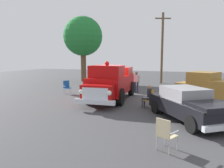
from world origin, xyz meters
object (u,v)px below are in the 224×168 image
object	(u,v)px
lawn_chair_spare	(67,86)
utility_pole	(162,47)
lawn_chair_near_truck	(150,98)
classic_hot_rod	(189,104)
spectator_standing	(136,81)
parked_pickup	(218,87)
vintage_fire_truck	(111,82)
spectator_seated	(148,96)
oak_tree_left	(83,37)
lawn_chair_by_car	(165,132)

from	to	relation	value
lawn_chair_spare	utility_pole	world-z (taller)	utility_pole
lawn_chair_near_truck	utility_pole	bearing A→B (deg)	-175.56
classic_hot_rod	spectator_standing	bearing A→B (deg)	-148.44
classic_hot_rod	spectator_standing	world-z (taller)	spectator_standing
spectator_standing	parked_pickup	bearing A→B (deg)	69.29
vintage_fire_truck	spectator_standing	xyz separation A→B (m)	(-3.38, 0.89, -0.23)
parked_pickup	spectator_seated	distance (m)	4.63
parked_pickup	lawn_chair_spare	size ratio (longest dim) A/B	4.99
classic_hot_rod	oak_tree_left	world-z (taller)	oak_tree_left
utility_pole	spectator_seated	bearing A→B (deg)	3.81
spectator_standing	utility_pole	bearing A→B (deg)	171.36
lawn_chair_spare	oak_tree_left	size ratio (longest dim) A/B	0.14
oak_tree_left	utility_pole	size ratio (longest dim) A/B	1.00
lawn_chair_by_car	utility_pole	world-z (taller)	utility_pole
spectator_seated	parked_pickup	bearing A→B (deg)	125.22
lawn_chair_spare	spectator_seated	distance (m)	7.23
classic_hot_rod	lawn_chair_by_car	bearing A→B (deg)	-10.07
classic_hot_rod	oak_tree_left	xyz separation A→B (m)	(-12.16, -11.82, 4.47)
oak_tree_left	parked_pickup	bearing A→B (deg)	59.94
vintage_fire_truck	lawn_chair_near_truck	bearing A→B (deg)	63.78
lawn_chair_by_car	vintage_fire_truck	bearing A→B (deg)	-147.41
lawn_chair_by_car	classic_hot_rod	bearing A→B (deg)	169.93
utility_pole	classic_hot_rod	bearing A→B (deg)	12.24
lawn_chair_near_truck	utility_pole	world-z (taller)	utility_pole
vintage_fire_truck	oak_tree_left	world-z (taller)	oak_tree_left
vintage_fire_truck	oak_tree_left	bearing A→B (deg)	-142.54
classic_hot_rod	parked_pickup	distance (m)	4.68
lawn_chair_spare	spectator_seated	size ratio (longest dim) A/B	0.79
vintage_fire_truck	lawn_chair_near_truck	xyz separation A→B (m)	(1.42, 2.88, -0.61)
lawn_chair_by_car	spectator_seated	world-z (taller)	spectator_seated
lawn_chair_near_truck	spectator_seated	distance (m)	0.17
classic_hot_rod	utility_pole	size ratio (longest dim) A/B	0.61
lawn_chair_near_truck	lawn_chair_spare	size ratio (longest dim) A/B	1.00
spectator_standing	lawn_chair_spare	bearing A→B (deg)	-64.22
spectator_seated	utility_pole	xyz separation A→B (m)	(-11.81, -0.79, 3.22)
vintage_fire_truck	spectator_seated	xyz separation A→B (m)	(1.41, 2.75, -0.50)
classic_hot_rod	spectator_seated	distance (m)	2.75
parked_pickup	lawn_chair_near_truck	size ratio (longest dim) A/B	4.99
parked_pickup	lawn_chair_near_truck	bearing A→B (deg)	-53.79
vintage_fire_truck	utility_pole	world-z (taller)	utility_pole
classic_hot_rod	spectator_seated	world-z (taller)	classic_hot_rod
utility_pole	vintage_fire_truck	bearing A→B (deg)	-10.68
lawn_chair_by_car	spectator_standing	world-z (taller)	spectator_standing
parked_pickup	oak_tree_left	bearing A→B (deg)	-120.06
parked_pickup	utility_pole	bearing A→B (deg)	-153.48
spectator_seated	spectator_standing	distance (m)	5.15
parked_pickup	spectator_standing	xyz separation A→B (m)	(-2.13, -5.63, -0.02)
lawn_chair_near_truck	lawn_chair_by_car	bearing A→B (deg)	14.79
lawn_chair_by_car	lawn_chair_spare	bearing A→B (deg)	-132.55
classic_hot_rod	spectator_seated	bearing A→B (deg)	-128.66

